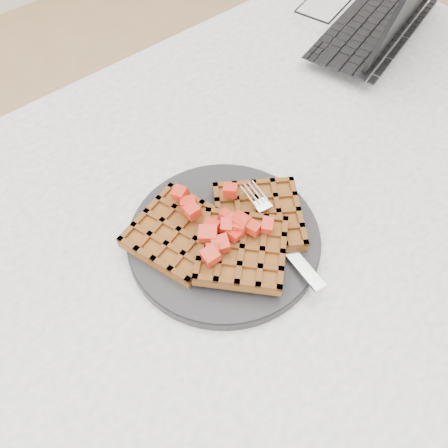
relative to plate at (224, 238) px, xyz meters
name	(u,v)px	position (x,y,z in m)	size (l,w,h in m)	color
ground	(249,380)	(0.09, 0.01, -0.76)	(4.00, 4.00, 0.00)	tan
table	(265,247)	(0.09, 0.01, -0.12)	(1.20, 0.80, 0.75)	silver
plate	(224,238)	(0.00, 0.00, 0.00)	(0.25, 0.25, 0.02)	black
waffles	(226,232)	(0.00, 0.00, 0.02)	(0.24, 0.22, 0.03)	brown
strawberry_pile	(224,217)	(0.00, 0.00, 0.05)	(0.15, 0.15, 0.02)	#A10B00
fork	(275,232)	(0.05, -0.04, 0.02)	(0.02, 0.18, 0.02)	silver
laptop	(365,13)	(0.50, 0.20, 0.03)	(0.37, 0.32, 0.22)	black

